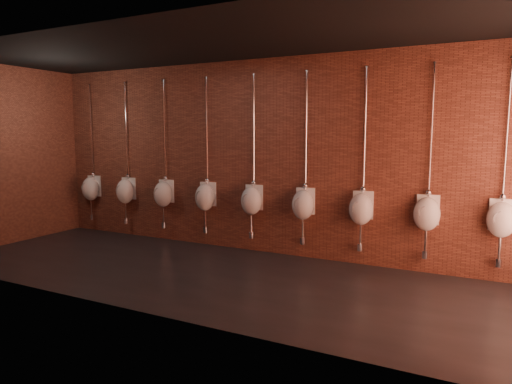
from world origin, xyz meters
TOP-DOWN VIEW (x-y plane):
  - ground at (0.00, 0.00)m, footprint 8.50×8.50m
  - room_shell at (0.00, 0.00)m, footprint 8.54×3.04m
  - urinal_0 at (-3.72, 1.37)m, footprint 0.40×0.37m
  - urinal_1 at (-2.80, 1.37)m, footprint 0.40×0.37m
  - urinal_2 at (-1.88, 1.37)m, footprint 0.40×0.37m
  - urinal_3 at (-0.96, 1.37)m, footprint 0.40×0.37m
  - urinal_4 at (-0.04, 1.37)m, footprint 0.40×0.37m
  - urinal_5 at (0.88, 1.37)m, footprint 0.40×0.37m
  - urinal_6 at (1.80, 1.37)m, footprint 0.40×0.37m
  - urinal_7 at (2.72, 1.37)m, footprint 0.40×0.37m
  - urinal_8 at (3.64, 1.37)m, footprint 0.40×0.37m

SIDE VIEW (x-z plane):
  - ground at x=0.00m, z-range 0.00..0.00m
  - urinal_0 at x=-3.72m, z-range -0.46..2.25m
  - urinal_1 at x=-2.80m, z-range -0.46..2.25m
  - urinal_2 at x=-1.88m, z-range -0.46..2.25m
  - urinal_3 at x=-0.96m, z-range -0.46..2.25m
  - urinal_4 at x=-0.04m, z-range -0.46..2.25m
  - urinal_5 at x=0.88m, z-range -0.46..2.25m
  - urinal_6 at x=1.80m, z-range -0.46..2.25m
  - urinal_7 at x=2.72m, z-range -0.46..2.25m
  - urinal_8 at x=3.64m, z-range -0.46..2.25m
  - room_shell at x=0.00m, z-range 0.40..3.62m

